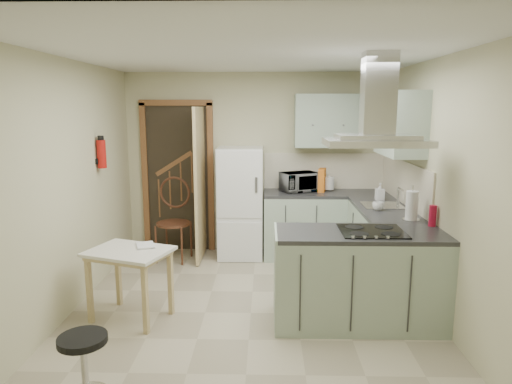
{
  "coord_description": "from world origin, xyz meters",
  "views": [
    {
      "loc": [
        0.15,
        -4.26,
        2.03
      ],
      "look_at": [
        0.04,
        0.45,
        1.15
      ],
      "focal_mm": 32.0,
      "sensor_mm": 36.0,
      "label": 1
    }
  ],
  "objects_px": {
    "bentwood_chair": "(173,224)",
    "drop_leaf_table": "(131,284)",
    "extractor_hood": "(376,142)",
    "stool": "(84,366)",
    "fridge": "(241,203)",
    "peninsula": "(359,278)",
    "microwave": "(299,182)"
  },
  "relations": [
    {
      "from": "bentwood_chair",
      "to": "drop_leaf_table",
      "type": "bearing_deg",
      "value": -81.98
    },
    {
      "from": "extractor_hood",
      "to": "stool",
      "type": "relative_size",
      "value": 1.96
    },
    {
      "from": "bentwood_chair",
      "to": "fridge",
      "type": "bearing_deg",
      "value": 23.18
    },
    {
      "from": "peninsula",
      "to": "drop_leaf_table",
      "type": "xyz_separation_m",
      "value": [
        -2.18,
        0.04,
        -0.1
      ]
    },
    {
      "from": "peninsula",
      "to": "extractor_hood",
      "type": "bearing_deg",
      "value": 0.0
    },
    {
      "from": "microwave",
      "to": "drop_leaf_table",
      "type": "bearing_deg",
      "value": -155.6
    },
    {
      "from": "stool",
      "to": "peninsula",
      "type": "bearing_deg",
      "value": 28.6
    },
    {
      "from": "bentwood_chair",
      "to": "peninsula",
      "type": "bearing_deg",
      "value": -29.81
    },
    {
      "from": "peninsula",
      "to": "extractor_hood",
      "type": "xyz_separation_m",
      "value": [
        0.1,
        0.0,
        1.27
      ]
    },
    {
      "from": "extractor_hood",
      "to": "fridge",
      "type": "bearing_deg",
      "value": 123.79
    },
    {
      "from": "fridge",
      "to": "drop_leaf_table",
      "type": "height_order",
      "value": "fridge"
    },
    {
      "from": "extractor_hood",
      "to": "drop_leaf_table",
      "type": "distance_m",
      "value": 2.66
    },
    {
      "from": "extractor_hood",
      "to": "drop_leaf_table",
      "type": "relative_size",
      "value": 1.22
    },
    {
      "from": "peninsula",
      "to": "microwave",
      "type": "xyz_separation_m",
      "value": [
        -0.43,
        2.04,
        0.58
      ]
    },
    {
      "from": "extractor_hood",
      "to": "bentwood_chair",
      "type": "xyz_separation_m",
      "value": [
        -2.21,
        1.78,
        -1.22
      ]
    },
    {
      "from": "extractor_hood",
      "to": "bentwood_chair",
      "type": "bearing_deg",
      "value": 141.27
    },
    {
      "from": "drop_leaf_table",
      "to": "microwave",
      "type": "xyz_separation_m",
      "value": [
        1.75,
        1.99,
        0.68
      ]
    },
    {
      "from": "extractor_hood",
      "to": "microwave",
      "type": "xyz_separation_m",
      "value": [
        -0.53,
        2.04,
        -0.69
      ]
    },
    {
      "from": "fridge",
      "to": "stool",
      "type": "distance_m",
      "value": 3.33
    },
    {
      "from": "drop_leaf_table",
      "to": "microwave",
      "type": "height_order",
      "value": "microwave"
    },
    {
      "from": "fridge",
      "to": "drop_leaf_table",
      "type": "xyz_separation_m",
      "value": [
        -0.96,
        -1.94,
        -0.4
      ]
    },
    {
      "from": "bentwood_chair",
      "to": "stool",
      "type": "height_order",
      "value": "bentwood_chair"
    },
    {
      "from": "bentwood_chair",
      "to": "extractor_hood",
      "type": "bearing_deg",
      "value": -28.51
    },
    {
      "from": "fridge",
      "to": "bentwood_chair",
      "type": "relative_size",
      "value": 1.49
    },
    {
      "from": "peninsula",
      "to": "stool",
      "type": "relative_size",
      "value": 3.37
    },
    {
      "from": "drop_leaf_table",
      "to": "stool",
      "type": "relative_size",
      "value": 1.61
    },
    {
      "from": "peninsula",
      "to": "stool",
      "type": "xyz_separation_m",
      "value": [
        -2.15,
        -1.17,
        -0.22
      ]
    },
    {
      "from": "fridge",
      "to": "microwave",
      "type": "distance_m",
      "value": 0.84
    },
    {
      "from": "drop_leaf_table",
      "to": "bentwood_chair",
      "type": "distance_m",
      "value": 1.74
    },
    {
      "from": "fridge",
      "to": "stool",
      "type": "bearing_deg",
      "value": -106.42
    },
    {
      "from": "peninsula",
      "to": "extractor_hood",
      "type": "height_order",
      "value": "extractor_hood"
    },
    {
      "from": "fridge",
      "to": "stool",
      "type": "height_order",
      "value": "fridge"
    }
  ]
}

